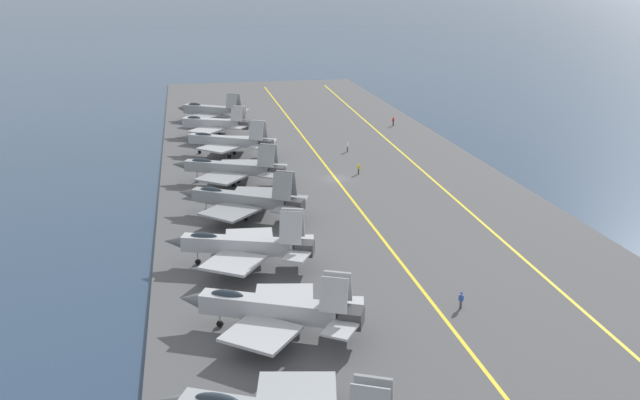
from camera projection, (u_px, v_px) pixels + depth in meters
ground_plane at (336, 181)px, 102.28m from camera, size 2000.00×2000.00×0.00m
carrier_deck at (336, 180)px, 102.22m from camera, size 199.86×51.97×0.40m
deck_stripe_foul_line at (426, 173)px, 104.81m from camera, size 179.81×5.38×0.01m
deck_stripe_centerline at (336, 179)px, 102.15m from camera, size 179.87×0.36×0.01m
parked_jet_second at (273, 309)px, 57.27m from camera, size 12.59×16.19×6.12m
parked_jet_third at (242, 245)px, 70.44m from camera, size 12.82×16.09×6.65m
parked_jet_fourth at (243, 199)px, 85.00m from camera, size 13.74×16.57×6.55m
parked_jet_fifth at (231, 168)px, 98.55m from camera, size 13.32×17.12×6.33m
parked_jet_sixth at (227, 141)px, 114.05m from camera, size 12.84×16.79×6.45m
parked_jet_seventh at (213, 124)px, 127.43m from camera, size 13.07×15.15×6.11m
parked_jet_eighth at (211, 110)px, 141.25m from camera, size 13.65×15.36×6.17m
crew_white_vest at (347, 147)px, 117.27m from camera, size 0.33×0.43×1.73m
crew_yellow_vest at (359, 168)px, 104.14m from camera, size 0.37×0.44×1.72m
crew_red_vest at (393, 121)px, 137.52m from camera, size 0.45×0.39×1.84m
crew_blue_vest at (461, 299)px, 62.07m from camera, size 0.46×0.42×1.67m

